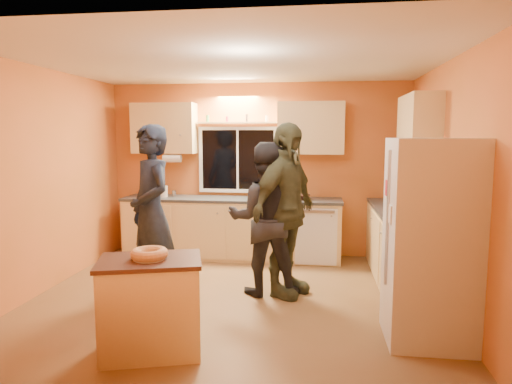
% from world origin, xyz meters
% --- Properties ---
extents(ground, '(4.50, 4.50, 0.00)m').
position_xyz_m(ground, '(0.00, 0.00, 0.00)').
color(ground, brown).
rests_on(ground, ground).
extents(room_shell, '(4.54, 4.04, 2.61)m').
position_xyz_m(room_shell, '(0.12, 0.41, 1.62)').
color(room_shell, orange).
rests_on(room_shell, ground).
extents(back_counter, '(4.23, 0.62, 0.90)m').
position_xyz_m(back_counter, '(0.01, 1.70, 0.45)').
color(back_counter, '#DAB472').
rests_on(back_counter, ground).
extents(right_counter, '(0.62, 1.84, 0.90)m').
position_xyz_m(right_counter, '(1.95, 0.50, 0.45)').
color(right_counter, '#DAB472').
rests_on(right_counter, ground).
extents(refrigerator, '(0.72, 0.70, 1.80)m').
position_xyz_m(refrigerator, '(1.89, -0.80, 0.90)').
color(refrigerator, silver).
rests_on(refrigerator, ground).
extents(island, '(0.96, 0.78, 0.81)m').
position_xyz_m(island, '(-0.46, -1.35, 0.41)').
color(island, '#DAB472').
rests_on(island, ground).
extents(bundt_pastry, '(0.31, 0.31, 0.09)m').
position_xyz_m(bundt_pastry, '(-0.46, -1.35, 0.85)').
color(bundt_pastry, tan).
rests_on(bundt_pastry, island).
extents(person_left, '(0.82, 0.84, 1.94)m').
position_xyz_m(person_left, '(-0.93, -0.05, 0.97)').
color(person_left, black).
rests_on(person_left, ground).
extents(person_center, '(0.93, 0.77, 1.75)m').
position_xyz_m(person_center, '(0.31, 0.23, 0.87)').
color(person_center, black).
rests_on(person_center, ground).
extents(person_right, '(0.96, 1.24, 1.97)m').
position_xyz_m(person_right, '(0.55, 0.21, 0.98)').
color(person_right, '#2F3220').
rests_on(person_right, ground).
extents(mixing_bowl, '(0.36, 0.36, 0.08)m').
position_xyz_m(mixing_bowl, '(0.65, 1.68, 0.94)').
color(mixing_bowl, black).
rests_on(mixing_bowl, back_counter).
extents(utensil_crock, '(0.14, 0.14, 0.17)m').
position_xyz_m(utensil_crock, '(-1.39, 1.68, 0.99)').
color(utensil_crock, beige).
rests_on(utensil_crock, back_counter).
extents(potted_plant, '(0.33, 0.30, 0.31)m').
position_xyz_m(potted_plant, '(1.94, -0.22, 1.06)').
color(potted_plant, gray).
rests_on(potted_plant, right_counter).
extents(red_box, '(0.17, 0.14, 0.07)m').
position_xyz_m(red_box, '(2.00, 0.65, 0.94)').
color(red_box, '#A61928').
rests_on(red_box, right_counter).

